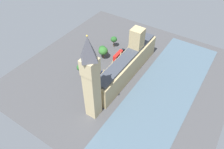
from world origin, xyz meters
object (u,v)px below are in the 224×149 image
object	(u,v)px
car_black_near_tower	(123,50)
street_lamp_slot_12	(81,71)
parliament_building	(128,63)
plane_tree_slot_10	(102,49)
plane_tree_under_trees	(114,39)
pedestrian_by_river_gate	(123,64)
pedestrian_leading	(120,69)
plane_tree_slot_11	(80,67)
plane_tree_opposite_hall	(103,51)
street_lamp_slot_13	(96,58)
car_dark_green_kerbside	(91,85)
pedestrian_trailing	(110,78)
car_blue_midblock	(99,73)
car_yellow_cab_far_end	(111,68)
double_decker_bus_corner	(118,55)
clock_tower	(91,79)

from	to	relation	value
car_black_near_tower	street_lamp_slot_12	bearing A→B (deg)	78.59
street_lamp_slot_12	parliament_building	bearing A→B (deg)	-141.90
plane_tree_slot_10	street_lamp_slot_12	distance (m)	26.48
plane_tree_under_trees	pedestrian_by_river_gate	bearing A→B (deg)	139.45
pedestrian_leading	plane_tree_slot_10	distance (m)	21.53
car_black_near_tower	plane_tree_slot_11	size ratio (longest dim) A/B	0.47
plane_tree_slot_10	plane_tree_slot_11	bearing A→B (deg)	90.87
plane_tree_opposite_hall	street_lamp_slot_13	size ratio (longest dim) A/B	1.48
pedestrian_by_river_gate	car_dark_green_kerbside	bearing A→B (deg)	149.65
car_dark_green_kerbside	pedestrian_trailing	world-z (taller)	car_dark_green_kerbside
car_black_near_tower	street_lamp_slot_13	world-z (taller)	street_lamp_slot_13
car_black_near_tower	plane_tree_slot_10	world-z (taller)	plane_tree_slot_10
parliament_building	car_blue_midblock	bearing A→B (deg)	34.51
parliament_building	car_dark_green_kerbside	xyz separation A→B (m)	(13.70, 23.96, -8.12)
car_dark_green_kerbside	plane_tree_slot_10	distance (m)	33.62
car_yellow_cab_far_end	car_dark_green_kerbside	bearing A→B (deg)	87.61
plane_tree_under_trees	street_lamp_slot_12	size ratio (longest dim) A/B	1.47
car_yellow_cab_far_end	plane_tree_opposite_hall	xyz separation A→B (m)	(11.16, -7.02, 5.85)
double_decker_bus_corner	pedestrian_by_river_gate	size ratio (longest dim) A/B	6.78
pedestrian_by_river_gate	plane_tree_opposite_hall	world-z (taller)	plane_tree_opposite_hall
pedestrian_by_river_gate	plane_tree_under_trees	size ratio (longest dim) A/B	0.17
pedestrian_leading	plane_tree_slot_11	distance (m)	27.80
pedestrian_leading	street_lamp_slot_12	world-z (taller)	street_lamp_slot_12
car_blue_midblock	plane_tree_opposite_hall	bearing A→B (deg)	-65.40
pedestrian_trailing	plane_tree_opposite_hall	distance (m)	23.72
parliament_building	pedestrian_leading	size ratio (longest dim) A/B	39.76
clock_tower	plane_tree_under_trees	world-z (taller)	clock_tower
plane_tree_slot_11	street_lamp_slot_13	distance (m)	17.05
plane_tree_under_trees	street_lamp_slot_12	xyz separation A→B (m)	(-0.12, 40.54, -2.60)
pedestrian_leading	plane_tree_slot_11	world-z (taller)	plane_tree_slot_11
pedestrian_trailing	plane_tree_slot_10	size ratio (longest dim) A/B	0.19
car_yellow_cab_far_end	plane_tree_slot_10	xyz separation A→B (m)	(13.51, -9.43, 5.24)
plane_tree_opposite_hall	car_dark_green_kerbside	bearing A→B (deg)	109.13
clock_tower	street_lamp_slot_13	size ratio (longest dim) A/B	8.06
plane_tree_under_trees	street_lamp_slot_13	size ratio (longest dim) A/B	1.40
plane_tree_under_trees	clock_tower	bearing A→B (deg)	113.02
pedestrian_trailing	plane_tree_slot_10	bearing A→B (deg)	47.79
street_lamp_slot_12	plane_tree_slot_11	bearing A→B (deg)	-17.59
plane_tree_slot_11	street_lamp_slot_12	size ratio (longest dim) A/B	1.48
car_dark_green_kerbside	pedestrian_by_river_gate	xyz separation A→B (m)	(-6.61, -29.72, -0.19)
car_black_near_tower	plane_tree_slot_11	bearing A→B (deg)	77.60
parliament_building	car_black_near_tower	bearing A→B (deg)	-50.97
plane_tree_slot_10	car_dark_green_kerbside	bearing A→B (deg)	111.58
double_decker_bus_corner	car_yellow_cab_far_end	world-z (taller)	double_decker_bus_corner
parliament_building	car_yellow_cab_far_end	world-z (taller)	parliament_building
car_blue_midblock	pedestrian_by_river_gate	xyz separation A→B (m)	(-8.90, -16.75, -0.19)
double_decker_bus_corner	pedestrian_leading	bearing A→B (deg)	125.99
plane_tree_slot_11	double_decker_bus_corner	bearing A→B (deg)	-110.70
car_black_near_tower	car_dark_green_kerbside	size ratio (longest dim) A/B	0.95
car_yellow_cab_far_end	street_lamp_slot_13	bearing A→B (deg)	0.65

